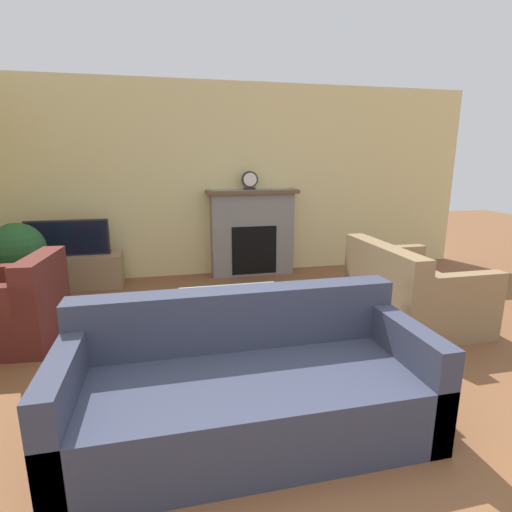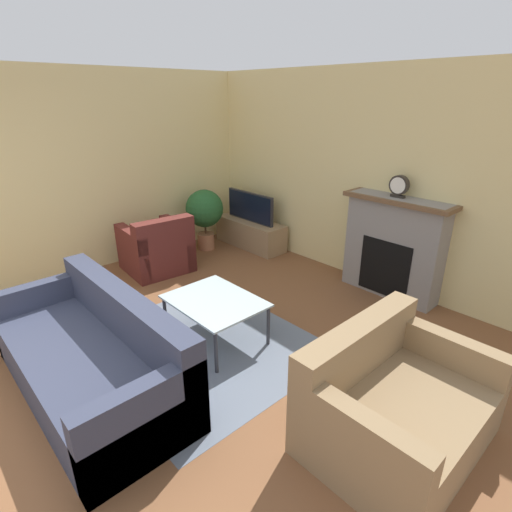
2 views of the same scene
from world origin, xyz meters
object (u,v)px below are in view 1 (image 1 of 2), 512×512
couch_loveseat (410,293)px  coffee_table (234,301)px  couch_sectional (247,387)px  potted_plant (18,253)px  mantel_clock (250,180)px  tv (68,238)px  armchair_by_window (13,312)px

couch_loveseat → coffee_table: (-1.89, -0.15, 0.12)m
couch_sectional → potted_plant: 3.40m
potted_plant → mantel_clock: (2.82, 0.76, 0.74)m
tv → potted_plant: size_ratio=1.04×
couch_sectional → coffee_table: bearing=84.0°
tv → potted_plant: 0.73m
armchair_by_window → coffee_table: bearing=81.5°
couch_sectional → mantel_clock: size_ratio=8.38×
armchair_by_window → tv: bearing=179.2°
couch_loveseat → mantel_clock: size_ratio=5.13×
armchair_by_window → mantel_clock: (2.58, 1.77, 1.07)m
mantel_clock → tv: bearing=-176.6°
couch_sectional → couch_loveseat: bearing=33.8°
armchair_by_window → potted_plant: potted_plant is taller
tv → coffee_table: bearing=-49.4°
coffee_table → mantel_clock: bearing=74.4°
armchair_by_window → coffee_table: armchair_by_window is taller
potted_plant → armchair_by_window: bearing=-77.1°
couch_loveseat → potted_plant: size_ratio=1.36×
couch_sectional → couch_loveseat: (2.01, 1.35, 0.00)m
couch_sectional → potted_plant: size_ratio=2.22×
coffee_table → potted_plant: size_ratio=0.97×
couch_loveseat → potted_plant: potted_plant is taller
couch_loveseat → armchair_by_window: 3.86m
tv → couch_sectional: (1.67, -3.29, -0.38)m
tv → couch_loveseat: 4.18m
potted_plant → coffee_table: bearing=-34.0°
tv → armchair_by_window: bearing=-95.7°
potted_plant → mantel_clock: 3.01m
couch_sectional → couch_loveseat: size_ratio=1.63×
armchair_by_window → coffee_table: size_ratio=0.96×
couch_sectional → potted_plant: bearing=127.7°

